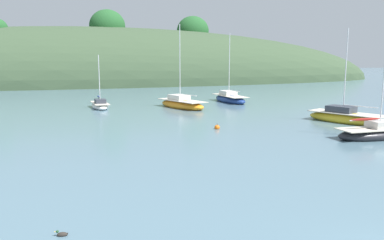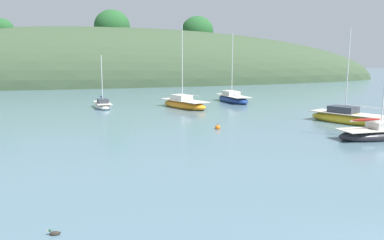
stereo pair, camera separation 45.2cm
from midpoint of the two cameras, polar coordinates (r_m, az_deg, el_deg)
far_shoreline_hill at (r=93.37m, az=-12.15°, el=5.49°), size 150.00×36.00×30.17m
sailboat_grey_yawl at (r=45.64m, az=-12.95°, el=2.19°), size 2.09×5.28×6.30m
sailboat_white_near at (r=50.97m, az=6.36°, el=3.17°), size 2.74×7.39×9.26m
sailboat_blue_center at (r=36.90m, az=22.64°, el=0.28°), size 5.15×7.58×8.59m
sailboat_navy_dinghy at (r=30.29m, az=26.38°, el=-1.84°), size 6.25×2.36×8.10m
sailboat_orange_cutter at (r=44.67m, az=-0.92°, el=2.41°), size 4.90×7.87×9.88m
mooring_buoy_channel at (r=31.10m, az=4.28°, el=-1.14°), size 0.44×0.44×0.54m
duck_trailing at (r=13.53m, az=-18.93°, el=-15.74°), size 0.43×0.24×0.24m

